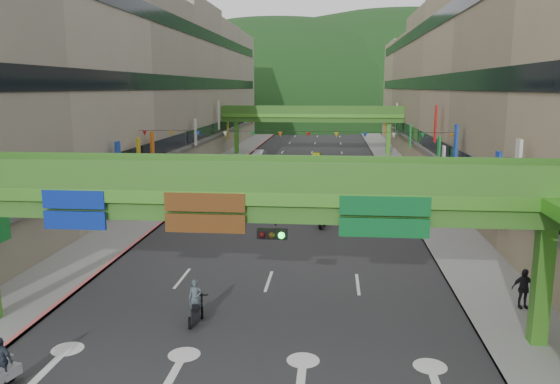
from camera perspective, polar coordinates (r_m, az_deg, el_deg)
name	(u,v)px	position (r m, az deg, el deg)	size (l,w,h in m)	color
road_slab	(306,170)	(65.01, 2.73, 2.28)	(18.00, 140.00, 0.02)	#28282B
sidewalk_left	(215,168)	(66.45, -6.80, 2.46)	(4.00, 140.00, 0.15)	gray
sidewalk_right	(400,171)	(65.40, 12.41, 2.15)	(4.00, 140.00, 0.15)	gray
curb_left	(231,169)	(66.07, -5.18, 2.46)	(0.20, 140.00, 0.18)	#CC5959
curb_right	(383,171)	(65.20, 10.75, 2.20)	(0.20, 140.00, 0.18)	gray
building_row_left	(148,90)	(67.89, -13.64, 10.36)	(12.80, 95.00, 19.00)	#9E937F
building_row_right	(475,90)	(66.12, 19.69, 10.04)	(12.80, 95.00, 19.00)	gray
overpass_near	(272,211)	(20.22, -0.83, -2.02)	(28.00, 12.27, 7.10)	#4C9E2D
overpass_far	(312,118)	(79.38, 3.31, 7.75)	(28.00, 2.20, 7.10)	#4C9E2D
hill_left	(276,118)	(175.42, -0.40, 7.71)	(168.00, 140.00, 112.00)	#1C4419
hill_right	(396,116)	(195.67, 12.07, 7.80)	(208.00, 176.00, 128.00)	#1C4419
bunting_string	(294,134)	(44.48, 1.50, 6.03)	(26.00, 0.36, 0.47)	black
scooter_rider_near	(196,304)	(23.42, -8.82, -11.47)	(0.73, 1.58, 1.90)	black
scooter_rider_mid	(322,212)	(38.27, 4.43, -2.11)	(1.03, 1.58, 2.19)	black
scooter_rider_left	(2,365)	(20.45, -27.09, -15.84)	(0.97, 1.58, 1.90)	#939299
scooter_rider_far	(281,182)	(51.43, 0.07, 1.07)	(0.82, 1.60, 1.90)	maroon
parked_scooter_row	(389,202)	(45.39, 11.34, -1.02)	(1.60, 11.55, 1.08)	black
car_silver	(259,155)	(75.17, -2.19, 3.93)	(1.34, 3.84, 1.27)	#AAACB2
car_yellow	(316,157)	(73.21, 3.82, 3.72)	(1.46, 3.64, 1.24)	gold
pedestrian_red	(428,208)	(42.87, 15.22, -1.58)	(0.73, 0.57, 1.51)	#A42320
pedestrian_dark	(523,292)	(26.61, 24.06, -9.48)	(1.04, 0.44, 1.78)	#222128
pedestrian_blue	(436,190)	(49.47, 16.02, 0.19)	(0.84, 0.54, 1.81)	#354555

